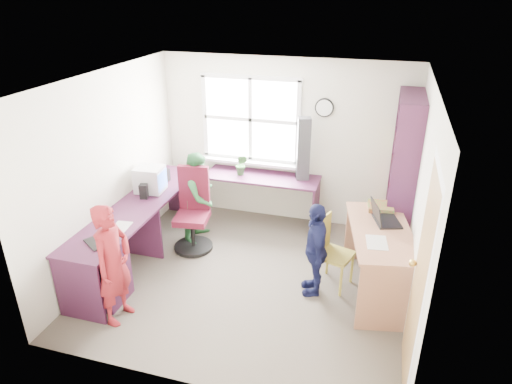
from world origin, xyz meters
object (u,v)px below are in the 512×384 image
at_px(l_desk, 139,242).
at_px(right_desk, 379,248).
at_px(wooden_chair, 330,249).
at_px(person_navy, 315,249).
at_px(crt_monitor, 150,179).
at_px(potted_plant, 241,165).
at_px(bookshelf, 401,181).
at_px(person_red, 113,264).
at_px(cd_tower, 303,149).
at_px(laptop_left, 102,238).
at_px(laptop_right, 383,218).
at_px(swivel_chair, 193,214).
at_px(person_green, 200,196).

distance_m(l_desk, right_desk, 2.81).
relative_size(wooden_chair, person_navy, 0.76).
height_order(crt_monitor, potted_plant, crt_monitor).
bearing_deg(bookshelf, person_red, -141.03).
xyz_separation_m(crt_monitor, cd_tower, (1.85, 1.01, 0.27)).
height_order(right_desk, cd_tower, cd_tower).
distance_m(l_desk, wooden_chair, 2.28).
bearing_deg(laptop_left, cd_tower, 87.14).
bearing_deg(laptop_right, wooden_chair, 91.30).
height_order(crt_monitor, person_navy, person_navy).
distance_m(laptop_left, person_navy, 2.34).
bearing_deg(wooden_chair, cd_tower, 131.71).
bearing_deg(right_desk, person_red, -165.61).
height_order(laptop_left, potted_plant, potted_plant).
relative_size(bookshelf, cd_tower, 2.36).
relative_size(right_desk, laptop_right, 3.44).
bearing_deg(laptop_left, bookshelf, 67.04).
relative_size(l_desk, cd_tower, 3.32).
xyz_separation_m(person_red, person_navy, (1.91, 1.04, -0.10)).
bearing_deg(cd_tower, wooden_chair, -82.39).
height_order(right_desk, laptop_right, laptop_right).
bearing_deg(right_desk, wooden_chair, 168.11).
xyz_separation_m(potted_plant, person_navy, (1.33, -1.42, -0.34)).
relative_size(right_desk, crt_monitor, 3.95).
bearing_deg(potted_plant, cd_tower, 7.42).
bearing_deg(l_desk, laptop_right, 13.28).
bearing_deg(wooden_chair, person_navy, -108.05).
height_order(l_desk, laptop_right, laptop_right).
bearing_deg(wooden_chair, laptop_right, 36.63).
xyz_separation_m(cd_tower, potted_plant, (-0.87, -0.11, -0.29)).
bearing_deg(laptop_left, l_desk, 112.26).
distance_m(right_desk, person_navy, 0.72).
bearing_deg(swivel_chair, cd_tower, 28.71).
distance_m(laptop_left, laptop_right, 3.12).
distance_m(laptop_right, potted_plant, 2.26).
distance_m(l_desk, bookshelf, 3.35).
height_order(l_desk, person_red, person_red).
bearing_deg(cd_tower, laptop_left, -143.69).
bearing_deg(person_navy, laptop_left, -84.96).
bearing_deg(person_navy, swivel_chair, -122.31).
relative_size(swivel_chair, potted_plant, 3.59).
relative_size(l_desk, crt_monitor, 7.77).
bearing_deg(wooden_chair, laptop_left, -139.78).
relative_size(wooden_chair, cd_tower, 0.97).
bearing_deg(wooden_chair, l_desk, -151.06).
distance_m(bookshelf, cd_tower, 1.38).
xyz_separation_m(l_desk, crt_monitor, (-0.23, 0.78, 0.47)).
distance_m(swivel_chair, person_navy, 1.82).
relative_size(laptop_right, person_green, 0.35).
relative_size(bookshelf, person_navy, 1.86).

